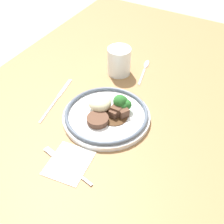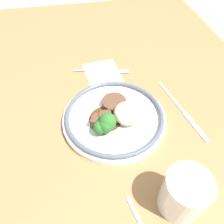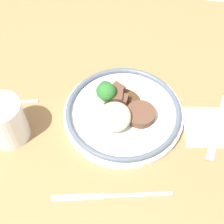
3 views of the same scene
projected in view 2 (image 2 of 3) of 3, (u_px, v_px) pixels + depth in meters
The scene contains 7 objects.
ground_plane at pixel (119, 137), 0.60m from camera, with size 8.00×8.00×0.00m, color tan.
dining_table at pixel (119, 133), 0.58m from camera, with size 1.57×0.97×0.04m.
napkin at pixel (103, 73), 0.71m from camera, with size 0.14×0.12×0.00m.
plate at pixel (114, 117), 0.56m from camera, with size 0.27×0.27×0.07m.
juice_glass at pixel (183, 195), 0.41m from camera, with size 0.08×0.08×0.10m.
fork at pixel (107, 71), 0.72m from camera, with size 0.05×0.18×0.00m.
knife at pixel (183, 111), 0.60m from camera, with size 0.23×0.05×0.00m.
Camera 2 is at (0.33, -0.08, 0.49)m, focal length 35.00 mm.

